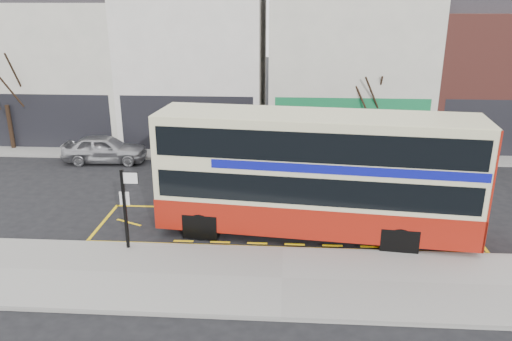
# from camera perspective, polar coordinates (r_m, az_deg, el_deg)

# --- Properties ---
(ground) EXTENTS (120.00, 120.00, 0.00)m
(ground) POSITION_cam_1_polar(r_m,az_deg,el_deg) (17.67, 3.11, -8.68)
(ground) COLOR black
(ground) RESTS_ON ground
(pavement) EXTENTS (40.00, 4.00, 0.15)m
(pavement) POSITION_cam_1_polar(r_m,az_deg,el_deg) (15.63, 3.00, -12.36)
(pavement) COLOR gray
(pavement) RESTS_ON ground
(kerb) EXTENTS (40.00, 0.15, 0.15)m
(kerb) POSITION_cam_1_polar(r_m,az_deg,el_deg) (17.30, 3.10, -9.04)
(kerb) COLOR gray
(kerb) RESTS_ON ground
(far_pavement) EXTENTS (50.00, 3.00, 0.15)m
(far_pavement) POSITION_cam_1_polar(r_m,az_deg,el_deg) (27.86, 3.43, 2.03)
(far_pavement) COLOR gray
(far_pavement) RESTS_ON ground
(road_markings) EXTENTS (14.00, 3.40, 0.01)m
(road_markings) POSITION_cam_1_polar(r_m,az_deg,el_deg) (19.10, 3.18, -6.44)
(road_markings) COLOR yellow
(road_markings) RESTS_ON ground
(terrace_far_left) EXTENTS (8.00, 8.01, 10.80)m
(terrace_far_left) POSITION_cam_1_polar(r_m,az_deg,el_deg) (33.67, -20.53, 12.10)
(terrace_far_left) COLOR beige
(terrace_far_left) RESTS_ON ground
(terrace_left) EXTENTS (8.00, 8.01, 11.80)m
(terrace_left) POSITION_cam_1_polar(r_m,az_deg,el_deg) (31.27, -6.73, 13.61)
(terrace_left) COLOR silver
(terrace_left) RESTS_ON ground
(terrace_green_shop) EXTENTS (9.00, 8.01, 11.30)m
(terrace_green_shop) POSITION_cam_1_polar(r_m,az_deg,el_deg) (30.98, 10.34, 12.93)
(terrace_green_shop) COLOR beige
(terrace_green_shop) RESTS_ON ground
(terrace_right) EXTENTS (9.00, 8.01, 10.30)m
(terrace_right) POSITION_cam_1_polar(r_m,az_deg,el_deg) (33.25, 26.16, 10.87)
(terrace_right) COLOR brown
(terrace_right) RESTS_ON ground
(double_decker_bus) EXTENTS (11.43, 3.73, 4.48)m
(double_decker_bus) POSITION_cam_1_polar(r_m,az_deg,el_deg) (17.80, 6.93, -0.31)
(double_decker_bus) COLOR beige
(double_decker_bus) RESTS_ON ground
(bus_stop_post) EXTENTS (0.70, 0.12, 2.81)m
(bus_stop_post) POSITION_cam_1_polar(r_m,az_deg,el_deg) (17.12, -14.63, -3.42)
(bus_stop_post) COLOR black
(bus_stop_post) RESTS_ON pavement
(car_silver) EXTENTS (4.41, 1.96, 1.47)m
(car_silver) POSITION_cam_1_polar(r_m,az_deg,el_deg) (27.43, -16.90, 2.39)
(car_silver) COLOR #A4A4A8
(car_silver) RESTS_ON ground
(car_grey) EXTENTS (4.10, 2.15, 1.29)m
(car_grey) POSITION_cam_1_polar(r_m,az_deg,el_deg) (25.94, -0.58, 2.08)
(car_grey) COLOR #3C3D43
(car_grey) RESTS_ON ground
(car_white) EXTENTS (4.68, 3.06, 1.26)m
(car_white) POSITION_cam_1_polar(r_m,az_deg,el_deg) (26.27, 16.10, 1.51)
(car_white) COLOR white
(car_white) RESTS_ON ground
(street_tree_left) EXTENTS (3.29, 3.29, 7.09)m
(street_tree_left) POSITION_cam_1_polar(r_m,az_deg,el_deg) (30.88, -27.21, 10.73)
(street_tree_left) COLOR black
(street_tree_left) RESTS_ON ground
(street_tree_right) EXTENTS (2.61, 2.61, 5.63)m
(street_tree_right) POSITION_cam_1_polar(r_m,az_deg,el_deg) (27.75, 12.55, 9.54)
(street_tree_right) COLOR black
(street_tree_right) RESTS_ON ground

